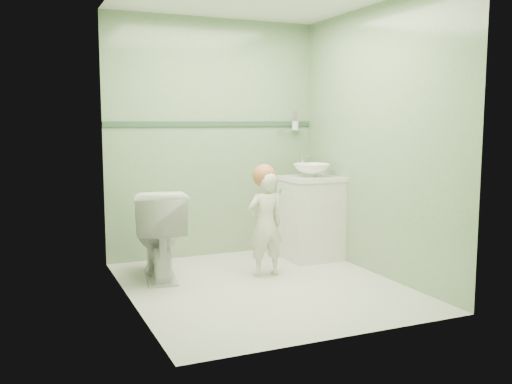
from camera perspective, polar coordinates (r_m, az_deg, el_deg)
name	(u,v)px	position (r m, az deg, el deg)	size (l,w,h in m)	color
ground	(263,286)	(4.84, 0.71, -9.40)	(2.50, 2.50, 0.00)	silver
room_shell	(263,143)	(4.64, 0.74, 4.93)	(2.50, 2.54, 2.40)	#749F71
trim_stripe	(213,124)	(5.79, -4.31, 6.84)	(2.20, 0.02, 0.05)	#315039
vanity	(311,219)	(5.73, 5.54, -2.73)	(0.52, 0.50, 0.80)	white
counter	(311,179)	(5.67, 5.59, 1.36)	(0.54, 0.52, 0.04)	white
basin	(312,170)	(5.67, 5.60, 2.20)	(0.37, 0.37, 0.13)	white
faucet	(303,161)	(5.82, 4.73, 3.13)	(0.03, 0.13, 0.18)	silver
cup_holder	(294,126)	(6.09, 3.88, 6.66)	(0.26, 0.07, 0.21)	silver
toilet	(159,233)	(5.07, -9.76, -4.12)	(0.45, 0.78, 0.80)	white
toddler	(265,224)	(5.05, 0.94, -3.27)	(0.34, 0.22, 0.93)	beige
hair_cap	(264,176)	(5.01, 0.84, 1.64)	(0.21, 0.21, 0.21)	#B2653E
teal_toothbrush	(279,191)	(4.92, 2.35, 0.12)	(0.11, 0.13, 0.08)	#0F8370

